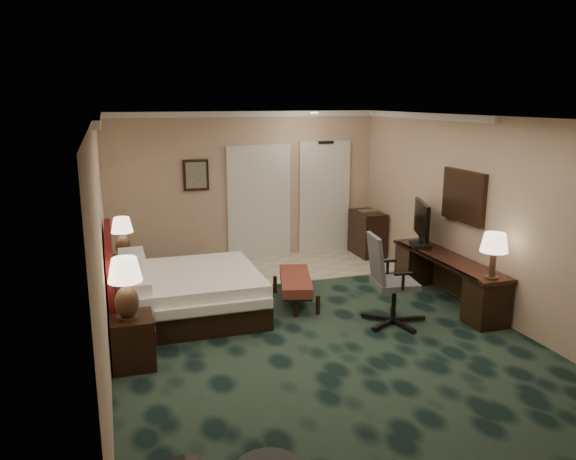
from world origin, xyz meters
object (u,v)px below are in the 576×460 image
object	(u,v)px
lamp_near	(126,289)
desk_chair	(395,279)
nightstand_far	(124,275)
minibar	(367,233)
desk	(446,279)
bed	(189,294)
lamp_far	(123,237)
tv	(421,224)
nightstand_near	(133,341)
bed_bench	(295,290)

from	to	relation	value
lamp_near	desk_chair	xyz separation A→B (m)	(3.39, 0.24, -0.31)
nightstand_far	minibar	size ratio (longest dim) A/B	0.65
desk	minibar	xyz separation A→B (m)	(0.00, 2.66, 0.08)
desk	minibar	world-z (taller)	minibar
lamp_near	desk	distance (m)	4.61
bed	desk_chair	bearing A→B (deg)	-23.82
nightstand_far	minibar	distance (m)	4.56
minibar	lamp_far	bearing A→B (deg)	-170.95
minibar	tv	bearing A→B (deg)	-91.64
nightstand_near	bed_bench	world-z (taller)	nightstand_near
desk_chair	nightstand_far	bearing A→B (deg)	152.99
nightstand_near	desk	size ratio (longest dim) A/B	0.25
nightstand_near	lamp_near	distance (m)	0.64
lamp_near	desk	bearing A→B (deg)	9.30
desk_chair	nightstand_near	bearing A→B (deg)	-168.50
lamp_near	bed_bench	size ratio (longest dim) A/B	0.57
desk	tv	size ratio (longest dim) A/B	2.59
desk_chair	desk	bearing A→B (deg)	32.10
lamp_near	minibar	xyz separation A→B (m)	(4.51, 3.39, -0.50)
bed	tv	xyz separation A→B (m)	(3.61, 0.04, 0.72)
bed	lamp_near	bearing A→B (deg)	-121.61
bed	desk	size ratio (longest dim) A/B	0.82
lamp_far	bed_bench	size ratio (longest dim) A/B	0.51
nightstand_far	bed_bench	bearing A→B (deg)	-28.24
nightstand_far	desk	bearing A→B (deg)	-22.78
lamp_near	desk	world-z (taller)	lamp_near
bed	tv	world-z (taller)	tv
bed_bench	nightstand_far	bearing A→B (deg)	167.09
bed	minibar	distance (m)	4.20
lamp_far	nightstand_far	bearing A→B (deg)	-112.09
nightstand_far	desk_chair	distance (m)	4.13
nightstand_far	lamp_far	size ratio (longest dim) A/B	0.90
tv	nightstand_near	bearing A→B (deg)	-143.15
nightstand_near	lamp_near	world-z (taller)	lamp_near
lamp_near	tv	bearing A→B (deg)	17.50
desk	desk_chair	bearing A→B (deg)	-156.20
nightstand_near	lamp_near	size ratio (longest dim) A/B	0.83
lamp_far	desk	world-z (taller)	lamp_far
nightstand_far	lamp_near	size ratio (longest dim) A/B	0.80
lamp_near	lamp_far	size ratio (longest dim) A/B	1.13
tv	minibar	bearing A→B (deg)	108.24
lamp_far	desk_chair	xyz separation A→B (m)	(3.34, -2.44, -0.25)
lamp_far	bed_bench	distance (m)	2.77
lamp_far	tv	size ratio (longest dim) A/B	0.68
lamp_near	lamp_far	bearing A→B (deg)	88.95
bed	desk	bearing A→B (deg)	-9.69
nightstand_near	tv	distance (m)	4.68
bed_bench	minibar	distance (m)	2.95
bed	desk_chair	world-z (taller)	desk_chair
nightstand_near	nightstand_far	distance (m)	2.57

